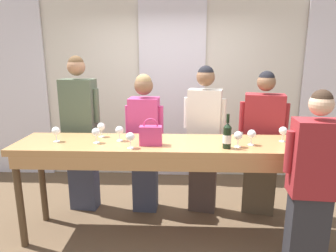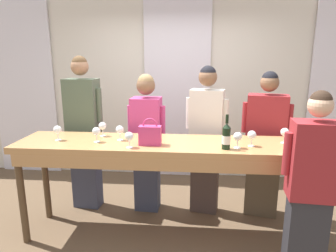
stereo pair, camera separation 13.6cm
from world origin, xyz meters
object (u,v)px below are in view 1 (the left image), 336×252
Objects in this scene: wine_glass_center_mid at (130,137)px; wine_glass_by_bottle at (238,136)px; wine_bottle at (227,136)px; guest_cream_sweater at (204,137)px; host_pouring at (311,188)px; wine_glass_back_left at (308,130)px; wine_glass_front_left at (252,134)px; wine_glass_front_right at (283,131)px; wine_glass_center_left at (305,140)px; wine_glass_back_right at (101,127)px; guest_pink_top at (145,142)px; handbag at (151,135)px; tasting_bar at (168,152)px; guest_striped_shirt at (262,143)px; wine_glass_front_mid at (56,131)px; wine_glass_near_host at (119,131)px; guest_olive_jacket at (81,133)px; wine_glass_center_right at (298,135)px; wine_glass_back_mid at (96,132)px.

wine_glass_center_mid is 1.01m from wine_glass_by_bottle.
guest_cream_sweater is at bearing 101.46° from wine_bottle.
host_pouring is (0.52, -0.45, -0.31)m from wine_glass_by_bottle.
wine_bottle reaches higher than wine_glass_back_left.
wine_glass_front_left and wine_glass_center_mid have the same top height.
wine_glass_front_left is 0.37m from wine_glass_front_right.
wine_glass_center_left is 1.00× the size of wine_glass_back_right.
wine_glass_back_right is 2.07m from host_pouring.
host_pouring is at bearing -32.78° from wine_bottle.
guest_pink_top is at bearing 161.17° from wine_glass_front_right.
wine_bottle is at bearing -5.84° from handbag.
wine_glass_front_right is at bearing 21.68° from wine_glass_front_left.
tasting_bar is 0.71m from guest_cream_sweater.
guest_striped_shirt is (0.28, 0.63, -0.28)m from wine_glass_front_left.
tasting_bar is 19.91× the size of wine_glass_center_mid.
guest_striped_shirt is (0.68, -0.00, -0.07)m from guest_cream_sweater.
guest_cream_sweater is at bearing 0.00° from guest_pink_top.
host_pouring is at bearing -108.22° from wine_glass_back_left.
wine_glass_center_left is at bearing -1.43° from wine_glass_center_mid.
wine_glass_front_left is at bearing -9.00° from wine_glass_back_right.
wine_glass_center_mid is at bearing -133.89° from guest_cream_sweater.
host_pouring is (2.30, -0.56, -0.31)m from wine_glass_front_mid.
handbag is 0.35m from wine_glass_near_host.
guest_olive_jacket is at bearing 180.00° from guest_striped_shirt.
wine_glass_center_right is 1.00× the size of wine_glass_back_left.
wine_glass_front_mid and wine_glass_by_bottle have the same top height.
wine_glass_front_left is 0.09× the size of guest_cream_sweater.
wine_glass_center_left is 1.00× the size of wine_glass_by_bottle.
guest_olive_jacket is at bearing 180.00° from guest_cream_sweater.
guest_pink_top is at bearing 87.00° from wine_glass_center_mid.
handbag is 0.14× the size of guest_olive_jacket.
handbag is 1.73× the size of wine_glass_front_right.
host_pouring reaches higher than handbag.
wine_glass_front_left reaches higher than tasting_bar.
wine_glass_front_right is 0.08× the size of guest_olive_jacket.
handbag is at bearing -171.86° from wine_glass_back_left.
wine_glass_front_left is at bearing -162.77° from wine_glass_back_left.
wine_glass_back_mid is (-0.54, 0.05, 0.01)m from handbag.
guest_cream_sweater reaches higher than wine_glass_near_host.
guest_olive_jacket is (-2.31, 0.64, -0.17)m from wine_glass_center_right.
wine_glass_front_left is 1.54m from wine_glass_back_right.
wine_glass_back_left is at bearing 64.33° from wine_glass_center_left.
wine_glass_near_host is (-0.49, 0.05, 0.21)m from tasting_bar.
wine_glass_center_mid is (0.78, -0.19, -0.00)m from wine_glass_front_mid.
host_pouring is at bearing -86.80° from wine_glass_front_right.
wine_bottle is at bearing -40.84° from guest_pink_top.
handbag is 1.40m from wine_glass_center_right.
wine_glass_near_host is 1.69m from guest_striped_shirt.
wine_glass_back_right is (-1.96, 0.25, 0.00)m from wine_glass_center_right.
tasting_bar is at bearing 177.34° from wine_glass_center_right.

